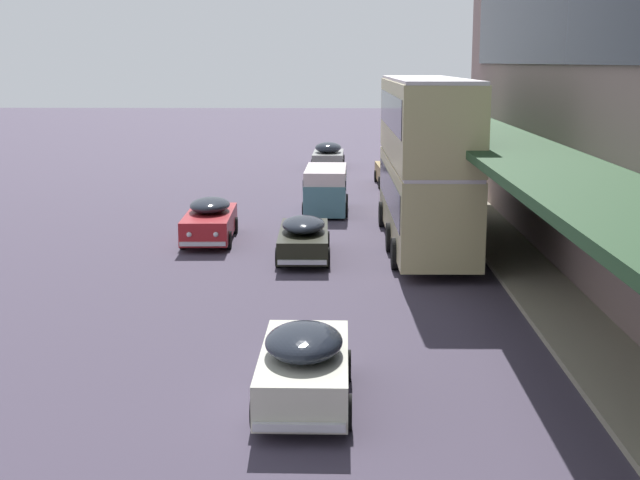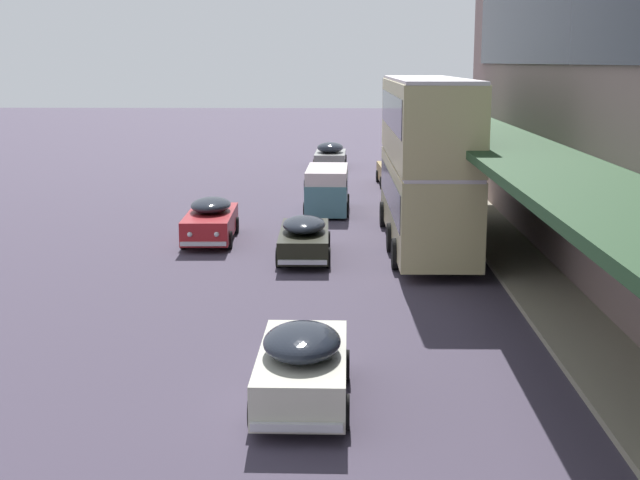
{
  "view_description": "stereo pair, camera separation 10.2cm",
  "coord_description": "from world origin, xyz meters",
  "px_view_note": "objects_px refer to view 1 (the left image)",
  "views": [
    {
      "loc": [
        1.24,
        -7.15,
        6.45
      ],
      "look_at": [
        0.67,
        17.49,
        1.51
      ],
      "focal_mm": 50.0,
      "sensor_mm": 36.0,
      "label": 1
    },
    {
      "loc": [
        1.34,
        -7.14,
        6.45
      ],
      "look_at": [
        0.67,
        17.49,
        1.51
      ],
      "focal_mm": 50.0,
      "sensor_mm": 36.0,
      "label": 2
    }
  ],
  "objects_px": {
    "sedan_second_near": "(395,170)",
    "transit_bus_kerbside_front": "(425,157)",
    "sedan_lead_mid": "(304,237)",
    "sedan_second_mid": "(304,365)",
    "vw_van": "(326,187)",
    "sedan_far_back": "(210,220)",
    "sedan_oncoming_rear": "(328,155)"
  },
  "relations": [
    {
      "from": "sedan_lead_mid",
      "to": "vw_van",
      "type": "height_order",
      "value": "vw_van"
    },
    {
      "from": "sedan_far_back",
      "to": "sedan_oncoming_rear",
      "type": "xyz_separation_m",
      "value": [
        4.0,
        23.38,
        -0.01
      ]
    },
    {
      "from": "sedan_far_back",
      "to": "transit_bus_kerbside_front",
      "type": "bearing_deg",
      "value": -6.25
    },
    {
      "from": "sedan_second_mid",
      "to": "sedan_second_near",
      "type": "height_order",
      "value": "sedan_second_near"
    },
    {
      "from": "sedan_oncoming_rear",
      "to": "sedan_second_near",
      "type": "xyz_separation_m",
      "value": [
        3.66,
        -8.25,
        0.03
      ]
    },
    {
      "from": "sedan_far_back",
      "to": "vw_van",
      "type": "relative_size",
      "value": 1.07
    },
    {
      "from": "sedan_second_near",
      "to": "vw_van",
      "type": "relative_size",
      "value": 1.01
    },
    {
      "from": "sedan_second_mid",
      "to": "sedan_second_near",
      "type": "distance_m",
      "value": 31.1
    },
    {
      "from": "transit_bus_kerbside_front",
      "to": "vw_van",
      "type": "bearing_deg",
      "value": 116.08
    },
    {
      "from": "sedan_lead_mid",
      "to": "sedan_far_back",
      "type": "bearing_deg",
      "value": 141.05
    },
    {
      "from": "sedan_far_back",
      "to": "sedan_oncoming_rear",
      "type": "height_order",
      "value": "sedan_oncoming_rear"
    },
    {
      "from": "sedan_second_near",
      "to": "transit_bus_kerbside_front",
      "type": "bearing_deg",
      "value": -89.82
    },
    {
      "from": "sedan_oncoming_rear",
      "to": "sedan_second_near",
      "type": "height_order",
      "value": "sedan_second_near"
    },
    {
      "from": "vw_van",
      "to": "sedan_lead_mid",
      "type": "bearing_deg",
      "value": -93.58
    },
    {
      "from": "sedan_second_mid",
      "to": "vw_van",
      "type": "relative_size",
      "value": 0.93
    },
    {
      "from": "sedan_second_mid",
      "to": "sedan_second_near",
      "type": "xyz_separation_m",
      "value": [
        3.56,
        30.89,
        0.02
      ]
    },
    {
      "from": "sedan_second_mid",
      "to": "vw_van",
      "type": "distance_m",
      "value": 22.21
    },
    {
      "from": "sedan_lead_mid",
      "to": "sedan_second_near",
      "type": "distance_m",
      "value": 18.47
    },
    {
      "from": "sedan_lead_mid",
      "to": "sedan_oncoming_rear",
      "type": "height_order",
      "value": "sedan_oncoming_rear"
    },
    {
      "from": "sedan_lead_mid",
      "to": "sedan_second_near",
      "type": "height_order",
      "value": "sedan_second_near"
    },
    {
      "from": "sedan_oncoming_rear",
      "to": "vw_van",
      "type": "relative_size",
      "value": 1.02
    },
    {
      "from": "sedan_far_back",
      "to": "vw_van",
      "type": "bearing_deg",
      "value": 57.29
    },
    {
      "from": "sedan_lead_mid",
      "to": "sedan_second_mid",
      "type": "height_order",
      "value": "sedan_second_mid"
    },
    {
      "from": "sedan_second_mid",
      "to": "sedan_oncoming_rear",
      "type": "relative_size",
      "value": 0.91
    },
    {
      "from": "transit_bus_kerbside_front",
      "to": "sedan_lead_mid",
      "type": "distance_m",
      "value": 5.24
    },
    {
      "from": "transit_bus_kerbside_front",
      "to": "sedan_lead_mid",
      "type": "bearing_deg",
      "value": -153.95
    },
    {
      "from": "sedan_lead_mid",
      "to": "sedan_second_mid",
      "type": "relative_size",
      "value": 1.12
    },
    {
      "from": "sedan_lead_mid",
      "to": "sedan_second_near",
      "type": "bearing_deg",
      "value": 77.16
    },
    {
      "from": "sedan_second_mid",
      "to": "sedan_lead_mid",
      "type": "bearing_deg",
      "value": 92.43
    },
    {
      "from": "sedan_second_mid",
      "to": "sedan_oncoming_rear",
      "type": "distance_m",
      "value": 39.14
    },
    {
      "from": "sedan_far_back",
      "to": "vw_van",
      "type": "xyz_separation_m",
      "value": [
        4.14,
        6.45,
        0.32
      ]
    },
    {
      "from": "sedan_second_mid",
      "to": "sedan_oncoming_rear",
      "type": "height_order",
      "value": "sedan_oncoming_rear"
    }
  ]
}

